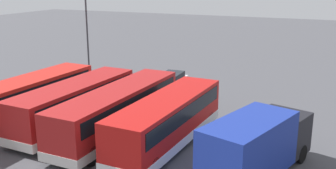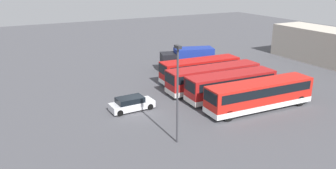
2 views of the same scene
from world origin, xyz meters
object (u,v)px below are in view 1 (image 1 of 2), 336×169
at_px(bus_single_deck_near_end, 168,120).
at_px(bus_single_deck_fourth, 24,99).
at_px(bus_single_deck_second, 119,109).
at_px(box_truck_blue, 257,144).
at_px(car_hatchback_silver, 171,82).
at_px(lamp_post_tall, 87,32).
at_px(bus_single_deck_third, 75,103).

bearing_deg(bus_single_deck_near_end, bus_single_deck_fourth, 1.54).
distance_m(bus_single_deck_second, box_truck_blue, 9.36).
relative_size(bus_single_deck_second, car_hatchback_silver, 2.57).
height_order(bus_single_deck_near_end, box_truck_blue, box_truck_blue).
bearing_deg(lamp_post_tall, bus_single_deck_near_end, 140.62).
relative_size(bus_single_deck_second, bus_single_deck_third, 1.11).
distance_m(bus_single_deck_second, lamp_post_tall, 14.17).
xyz_separation_m(bus_single_deck_near_end, bus_single_deck_fourth, (10.63, 0.29, 0.00)).
bearing_deg(box_truck_blue, bus_single_deck_third, -9.19).
bearing_deg(bus_single_deck_second, box_truck_blue, 167.54).
relative_size(box_truck_blue, lamp_post_tall, 0.97).
relative_size(bus_single_deck_near_end, car_hatchback_silver, 2.32).
xyz_separation_m(bus_single_deck_near_end, bus_single_deck_second, (3.59, -0.44, 0.00)).
height_order(bus_single_deck_near_end, bus_single_deck_third, same).
bearing_deg(bus_single_deck_second, car_hatchback_silver, -83.78).
bearing_deg(car_hatchback_silver, lamp_post_tall, 5.14).
height_order(bus_single_deck_near_end, bus_single_deck_fourth, same).
distance_m(bus_single_deck_second, bus_single_deck_fourth, 7.08).
relative_size(bus_single_deck_fourth, box_truck_blue, 1.52).
xyz_separation_m(box_truck_blue, lamp_post_tall, (18.49, -12.20, 3.04)).
height_order(bus_single_deck_fourth, lamp_post_tall, lamp_post_tall).
distance_m(bus_single_deck_third, bus_single_deck_fourth, 3.80).
relative_size(bus_single_deck_third, lamp_post_tall, 1.30).
bearing_deg(box_truck_blue, bus_single_deck_second, -12.46).
relative_size(bus_single_deck_third, car_hatchback_silver, 2.32).
relative_size(bus_single_deck_near_end, bus_single_deck_third, 1.00).
bearing_deg(bus_single_deck_fourth, bus_single_deck_second, -174.07).
distance_m(bus_single_deck_second, car_hatchback_silver, 11.02).
xyz_separation_m(bus_single_deck_third, bus_single_deck_fourth, (3.73, 0.73, 0.00)).
xyz_separation_m(bus_single_deck_near_end, lamp_post_tall, (12.94, -10.62, 3.12)).
distance_m(bus_single_deck_second, bus_single_deck_third, 3.32).
bearing_deg(box_truck_blue, bus_single_deck_fourth, -4.55).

